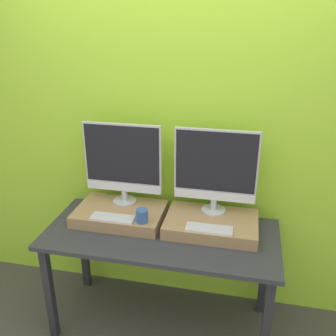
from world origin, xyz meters
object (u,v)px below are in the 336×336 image
Objects in this scene: mug at (142,216)px; keyboard_right at (209,229)px; monitor_right at (216,168)px; keyboard_left at (113,218)px; monitor_left at (123,161)px.

mug is 0.30× the size of keyboard_right.
monitor_right is 1.99× the size of keyboard_right.
keyboard_left is at bearing -180.00° from mug.
keyboard_left is 1.00× the size of keyboard_right.
monitor_right is (0.63, 0.00, 0.00)m from monitor_left.
monitor_right is 0.39m from keyboard_right.
mug is at bearing 180.00° from keyboard_right.
mug is (0.20, -0.24, -0.27)m from monitor_left.
keyboard_right is (0.63, 0.00, 0.00)m from keyboard_left.
keyboard_right is (0.63, -0.24, -0.30)m from monitor_left.
monitor_left is 6.52× the size of mug.
keyboard_left is 3.28× the size of mug.
mug is 0.56m from monitor_right.
monitor_right is (0.63, 0.24, 0.30)m from keyboard_left.
monitor_left is at bearing 129.30° from mug.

